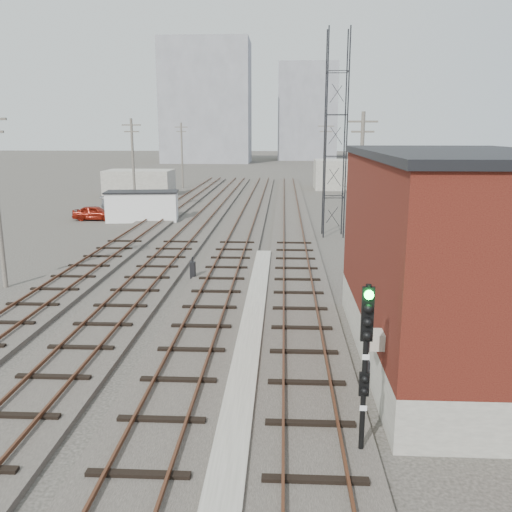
# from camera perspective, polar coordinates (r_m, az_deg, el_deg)

# --- Properties ---
(ground) EXTENTS (320.00, 320.00, 0.00)m
(ground) POSITION_cam_1_polar(r_m,az_deg,el_deg) (66.57, 1.42, 6.23)
(ground) COLOR #282621
(ground) RESTS_ON ground
(track_right) EXTENTS (3.20, 90.00, 0.39)m
(track_right) POSITION_cam_1_polar(r_m,az_deg,el_deg) (45.75, 3.85, 3.25)
(track_right) COLOR #332D28
(track_right) RESTS_ON ground
(track_mid_right) EXTENTS (3.20, 90.00, 0.39)m
(track_mid_right) POSITION_cam_1_polar(r_m,az_deg,el_deg) (45.85, -1.16, 3.30)
(track_mid_right) COLOR #332D28
(track_mid_right) RESTS_ON ground
(track_mid_left) EXTENTS (3.20, 90.00, 0.39)m
(track_mid_left) POSITION_cam_1_polar(r_m,az_deg,el_deg) (46.31, -6.11, 3.32)
(track_mid_left) COLOR #332D28
(track_mid_left) RESTS_ON ground
(track_left) EXTENTS (3.20, 90.00, 0.39)m
(track_left) POSITION_cam_1_polar(r_m,az_deg,el_deg) (47.10, -10.93, 3.32)
(track_left) COLOR #332D28
(track_left) RESTS_ON ground
(platform_curb) EXTENTS (0.90, 28.00, 0.26)m
(platform_curb) POSITION_cam_1_polar(r_m,az_deg,el_deg) (21.54, -0.53, -7.93)
(platform_curb) COLOR gray
(platform_curb) RESTS_ON ground
(brick_building) EXTENTS (6.54, 12.20, 7.22)m
(brick_building) POSITION_cam_1_polar(r_m,az_deg,el_deg) (19.44, 20.13, -0.26)
(brick_building) COLOR gray
(brick_building) RESTS_ON ground
(lattice_tower) EXTENTS (1.60, 1.60, 15.00)m
(lattice_tower) POSITION_cam_1_polar(r_m,az_deg,el_deg) (41.26, 8.36, 12.41)
(lattice_tower) COLOR black
(lattice_tower) RESTS_ON ground
(utility_pole_left_b) EXTENTS (1.80, 0.24, 9.00)m
(utility_pole_left_b) POSITION_cam_1_polar(r_m,az_deg,el_deg) (53.11, -12.80, 9.41)
(utility_pole_left_b) COLOR #595147
(utility_pole_left_b) RESTS_ON ground
(utility_pole_left_c) EXTENTS (1.80, 0.24, 9.00)m
(utility_pole_left_c) POSITION_cam_1_polar(r_m,az_deg,el_deg) (77.46, -7.80, 10.63)
(utility_pole_left_c) COLOR #595147
(utility_pole_left_c) RESTS_ON ground
(utility_pole_right_a) EXTENTS (1.80, 0.24, 9.00)m
(utility_pole_right_a) POSITION_cam_1_polar(r_m,az_deg,el_deg) (34.55, 10.95, 7.73)
(utility_pole_right_a) COLOR #595147
(utility_pole_right_a) RESTS_ON ground
(utility_pole_right_b) EXTENTS (1.80, 0.24, 9.00)m
(utility_pole_right_b) POSITION_cam_1_polar(r_m,az_deg,el_deg) (64.33, 7.29, 10.19)
(utility_pole_right_b) COLOR #595147
(utility_pole_right_b) RESTS_ON ground
(apartment_left) EXTENTS (22.00, 14.00, 30.00)m
(apartment_left) POSITION_cam_1_polar(r_m,az_deg,el_deg) (142.64, -5.24, 15.82)
(apartment_left) COLOR gray
(apartment_left) RESTS_ON ground
(apartment_right) EXTENTS (16.00, 12.00, 26.00)m
(apartment_right) POSITION_cam_1_polar(r_m,az_deg,el_deg) (156.30, 5.39, 14.83)
(apartment_right) COLOR gray
(apartment_right) RESTS_ON ground
(shed_left) EXTENTS (8.00, 5.00, 3.20)m
(shed_left) POSITION_cam_1_polar(r_m,az_deg,el_deg) (68.70, -12.15, 7.50)
(shed_left) COLOR gray
(shed_left) RESTS_ON ground
(shed_right) EXTENTS (6.00, 6.00, 4.00)m
(shed_right) POSITION_cam_1_polar(r_m,az_deg,el_deg) (76.65, 8.45, 8.49)
(shed_right) COLOR gray
(shed_right) RESTS_ON ground
(signal_mast) EXTENTS (0.40, 0.42, 4.40)m
(signal_mast) POSITION_cam_1_polar(r_m,az_deg,el_deg) (13.24, 11.45, -10.34)
(signal_mast) COLOR gray
(signal_mast) RESTS_ON ground
(switch_stand) EXTENTS (0.29, 0.29, 1.18)m
(switch_stand) POSITION_cam_1_polar(r_m,az_deg,el_deg) (29.29, -6.68, -1.45)
(switch_stand) COLOR black
(switch_stand) RESTS_ON ground
(site_trailer) EXTENTS (6.62, 3.50, 2.67)m
(site_trailer) POSITION_cam_1_polar(r_m,az_deg,el_deg) (49.41, -11.88, 5.18)
(site_trailer) COLOR white
(site_trailer) RESTS_ON ground
(car_red) EXTENTS (3.88, 1.57, 1.32)m
(car_red) POSITION_cam_1_polar(r_m,az_deg,el_deg) (50.99, -16.60, 4.37)
(car_red) COLOR maroon
(car_red) RESTS_ON ground
(car_silver) EXTENTS (4.57, 1.92, 1.47)m
(car_silver) POSITION_cam_1_polar(r_m,az_deg,el_deg) (56.80, -12.07, 5.53)
(car_silver) COLOR #AAAEB2
(car_silver) RESTS_ON ground
(car_grey) EXTENTS (5.46, 3.18, 1.49)m
(car_grey) POSITION_cam_1_polar(r_m,az_deg,el_deg) (56.31, -13.46, 5.41)
(car_grey) COLOR slate
(car_grey) RESTS_ON ground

